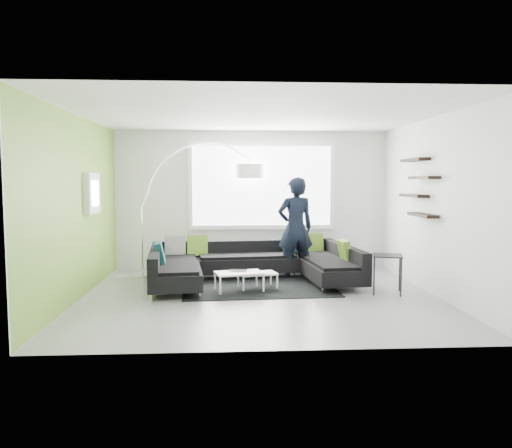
{
  "coord_description": "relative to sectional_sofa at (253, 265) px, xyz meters",
  "views": [
    {
      "loc": [
        -0.51,
        -7.64,
        1.81
      ],
      "look_at": [
        -0.01,
        0.9,
        1.06
      ],
      "focal_mm": 35.0,
      "sensor_mm": 36.0,
      "label": 1
    }
  ],
  "objects": [
    {
      "name": "ground",
      "position": [
        0.06,
        -0.97,
        -0.33
      ],
      "size": [
        5.5,
        5.5,
        0.0
      ],
      "primitive_type": "plane",
      "color": "gray",
      "rests_on": "ground"
    },
    {
      "name": "room_shell",
      "position": [
        0.1,
        -0.77,
        1.48
      ],
      "size": [
        5.54,
        5.04,
        2.82
      ],
      "color": "silver",
      "rests_on": "ground"
    },
    {
      "name": "sectional_sofa",
      "position": [
        0.0,
        0.0,
        0.0
      ],
      "size": [
        3.71,
        2.51,
        0.76
      ],
      "rotation": [
        0.0,
        0.0,
        0.1
      ],
      "color": "black",
      "rests_on": "ground"
    },
    {
      "name": "rug",
      "position": [
        0.08,
        -0.29,
        -0.33
      ],
      "size": [
        2.6,
        1.96,
        0.01
      ],
      "primitive_type": "cube",
      "rotation": [
        0.0,
        0.0,
        0.05
      ],
      "color": "black",
      "rests_on": "ground"
    },
    {
      "name": "coffee_table",
      "position": [
        -0.1,
        -0.49,
        -0.17
      ],
      "size": [
        1.08,
        0.78,
        0.32
      ],
      "primitive_type": "cube",
      "rotation": [
        0.0,
        0.0,
        0.23
      ],
      "color": "white",
      "rests_on": "ground"
    },
    {
      "name": "arc_lamp",
      "position": [
        -2.04,
        0.76,
        0.93
      ],
      "size": [
        2.42,
        0.95,
        2.53
      ],
      "primitive_type": null,
      "rotation": [
        0.0,
        0.0,
        0.09
      ],
      "color": "silver",
      "rests_on": "ground"
    },
    {
      "name": "side_table",
      "position": [
        2.11,
        -0.87,
        -0.02
      ],
      "size": [
        0.56,
        0.56,
        0.62
      ],
      "primitive_type": "cube",
      "rotation": [
        0.0,
        0.0,
        -0.28
      ],
      "color": "black",
      "rests_on": "ground"
    },
    {
      "name": "person",
      "position": [
        0.82,
        0.53,
        0.6
      ],
      "size": [
        0.84,
        0.69,
        1.87
      ],
      "primitive_type": "imported",
      "rotation": [
        0.0,
        0.0,
        3.33
      ],
      "color": "black",
      "rests_on": "ground"
    },
    {
      "name": "laptop",
      "position": [
        -0.27,
        -0.55,
        -0.0
      ],
      "size": [
        0.32,
        0.22,
        0.02
      ],
      "primitive_type": "imported",
      "rotation": [
        0.0,
        0.0,
        -0.05
      ],
      "color": "black",
      "rests_on": "coffee_table"
    }
  ]
}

